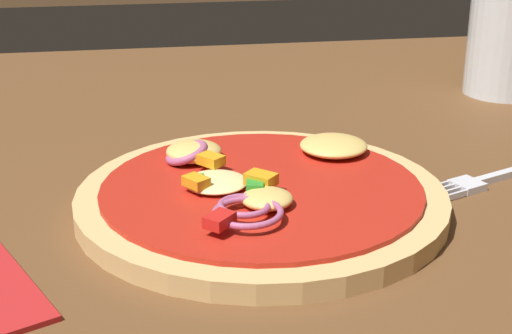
{
  "coord_description": "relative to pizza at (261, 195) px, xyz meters",
  "views": [
    {
      "loc": [
        -0.02,
        -0.41,
        0.24
      ],
      "look_at": [
        0.05,
        0.04,
        0.06
      ],
      "focal_mm": 54.21,
      "sensor_mm": 36.0,
      "label": 1
    }
  ],
  "objects": [
    {
      "name": "dining_table",
      "position": [
        -0.05,
        -0.02,
        -0.03
      ],
      "size": [
        1.42,
        0.96,
        0.04
      ],
      "color": "brown",
      "rests_on": "ground"
    },
    {
      "name": "pizza",
      "position": [
        0.0,
        0.0,
        0.0
      ],
      "size": [
        0.23,
        0.23,
        0.03
      ],
      "color": "tan",
      "rests_on": "dining_table"
    },
    {
      "name": "fork",
      "position": [
        0.16,
        0.02,
        -0.01
      ],
      "size": [
        0.16,
        0.07,
        0.01
      ],
      "color": "silver",
      "rests_on": "dining_table"
    },
    {
      "name": "beer_glass",
      "position": [
        0.27,
        0.22,
        0.04
      ],
      "size": [
        0.07,
        0.07,
        0.1
      ],
      "color": "silver",
      "rests_on": "dining_table"
    }
  ]
}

